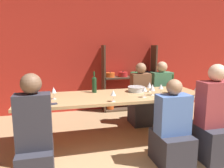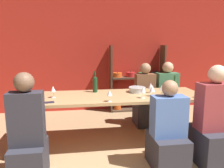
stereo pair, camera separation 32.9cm
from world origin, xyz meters
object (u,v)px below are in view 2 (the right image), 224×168
wine_glass_red_b (53,89)px  person_far_b (144,102)px  wine_glass_white_c (23,94)px  wine_glass_empty_a (199,90)px  shelf_unit (137,86)px  mixing_bowl (137,89)px  wine_bottle_green (95,84)px  wine_glass_red_c (162,88)px  person_near_b (168,137)px  person_near_c (213,129)px  wine_bottle_dark (174,87)px  person_near_a (28,141)px  wine_glass_red_a (152,89)px  wine_glass_white_b (151,86)px  person_far_a (166,101)px  cell_phone (48,102)px  dining_table (113,101)px  wine_glass_white_d (110,93)px  wine_glass_white_a (143,90)px

wine_glass_red_b → person_far_b: 1.78m
wine_glass_red_b → wine_glass_white_c: bearing=-136.5°
wine_glass_empty_a → shelf_unit: bearing=99.5°
mixing_bowl → wine_bottle_green: size_ratio=0.80×
shelf_unit → wine_glass_red_c: bearing=-93.9°
person_near_b → person_far_b: 1.45m
person_near_c → mixing_bowl: bearing=130.5°
wine_bottle_green → wine_bottle_dark: size_ratio=1.15×
person_near_a → person_near_c: 2.22m
person_near_a → person_near_c: size_ratio=0.97×
wine_bottle_dark → wine_glass_red_c: 0.21m
mixing_bowl → wine_glass_white_c: 1.66m
shelf_unit → wine_glass_red_c: 1.82m
wine_glass_red_b → wine_glass_red_a: bearing=-4.9°
mixing_bowl → wine_glass_white_b: bearing=-19.9°
wine_glass_white_b → person_far_b: size_ratio=0.13×
shelf_unit → person_far_a: (0.32, -0.93, -0.13)m
wine_glass_empty_a → person_near_c: person_near_c is taller
mixing_bowl → wine_bottle_dark: wine_bottle_dark is taller
wine_bottle_dark → person_far_b: bearing=105.0°
wine_glass_empty_a → cell_phone: size_ratio=0.96×
dining_table → person_far_a: 1.40m
wine_glass_red_a → wine_glass_white_d: wine_glass_red_a is taller
dining_table → mixing_bowl: size_ratio=10.21×
wine_glass_white_a → wine_glass_white_b: (0.22, 0.32, -0.01)m
wine_glass_white_d → person_far_b: size_ratio=0.13×
person_near_c → wine_glass_white_b: bearing=124.5°
wine_glass_white_c → wine_glass_white_a: bearing=3.4°
wine_glass_white_a → person_far_a: (0.77, 1.00, -0.45)m
cell_phone → wine_glass_red_a: bearing=6.2°
person_near_b → person_near_a: bearing=-179.5°
dining_table → wine_glass_red_a: bearing=-14.9°
wine_glass_white_b → wine_glass_red_a: bearing=-103.0°
cell_phone → person_near_a: bearing=-110.9°
wine_glass_red_c → shelf_unit: bearing=86.1°
wine_glass_empty_a → mixing_bowl: bearing=148.1°
shelf_unit → wine_glass_empty_a: shelf_unit is taller
shelf_unit → cell_phone: size_ratio=9.28×
mixing_bowl → person_far_b: person_far_b is taller
wine_bottle_dark → cell_phone: size_ratio=1.79×
shelf_unit → person_far_a: bearing=-70.8°
person_far_b → mixing_bowl: bearing=61.8°
wine_glass_red_c → person_near_a: size_ratio=0.12×
wine_bottle_green → person_far_b: size_ratio=0.28×
wine_glass_red_c → person_near_a: bearing=-159.9°
person_near_b → wine_glass_white_b: bearing=87.1°
wine_glass_white_b → wine_glass_red_b: bearing=-176.0°
dining_table → wine_glass_red_a: wine_glass_red_a is taller
wine_glass_red_c → wine_glass_white_c: bearing=-173.0°
wine_glass_red_b → person_far_a: (2.01, 0.78, -0.45)m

